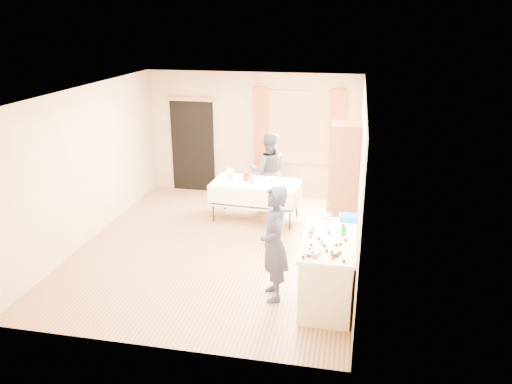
% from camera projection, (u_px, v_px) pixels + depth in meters
% --- Properties ---
extents(floor, '(4.50, 5.50, 0.02)m').
position_uv_depth(floor, '(218.00, 247.00, 8.40)').
color(floor, '#9E7047').
rests_on(floor, ground).
extents(ceiling, '(4.50, 5.50, 0.02)m').
position_uv_depth(ceiling, '(214.00, 90.00, 7.52)').
color(ceiling, white).
rests_on(ceiling, floor).
extents(wall_back, '(4.50, 0.02, 2.60)m').
position_uv_depth(wall_back, '(252.00, 135.00, 10.51)').
color(wall_back, tan).
rests_on(wall_back, floor).
extents(wall_front, '(4.50, 0.02, 2.60)m').
position_uv_depth(wall_front, '(148.00, 247.00, 5.41)').
color(wall_front, tan).
rests_on(wall_front, floor).
extents(wall_left, '(0.02, 5.50, 2.60)m').
position_uv_depth(wall_left, '(87.00, 165.00, 8.38)').
color(wall_left, tan).
rests_on(wall_left, floor).
extents(wall_right, '(0.02, 5.50, 2.60)m').
position_uv_depth(wall_right, '(360.00, 182.00, 7.54)').
color(wall_right, tan).
rests_on(wall_right, floor).
extents(window_frame, '(1.32, 0.06, 1.52)m').
position_uv_depth(window_frame, '(299.00, 128.00, 10.22)').
color(window_frame, olive).
rests_on(window_frame, wall_back).
extents(window_pane, '(1.20, 0.02, 1.40)m').
position_uv_depth(window_pane, '(299.00, 128.00, 10.21)').
color(window_pane, white).
rests_on(window_pane, wall_back).
extents(curtain_left, '(0.28, 0.06, 1.65)m').
position_uv_depth(curtain_left, '(261.00, 127.00, 10.32)').
color(curtain_left, brown).
rests_on(curtain_left, wall_back).
extents(curtain_right, '(0.28, 0.06, 1.65)m').
position_uv_depth(curtain_right, '(337.00, 130.00, 10.03)').
color(curtain_right, brown).
rests_on(curtain_right, wall_back).
extents(doorway, '(0.95, 0.04, 2.00)m').
position_uv_depth(doorway, '(193.00, 146.00, 10.82)').
color(doorway, black).
rests_on(doorway, floor).
extents(door_lintel, '(1.05, 0.06, 0.08)m').
position_uv_depth(door_lintel, '(190.00, 99.00, 10.46)').
color(door_lintel, olive).
rests_on(door_lintel, wall_back).
extents(cabinet, '(0.50, 0.60, 1.96)m').
position_uv_depth(cabinet, '(344.00, 179.00, 8.72)').
color(cabinet, brown).
rests_on(cabinet, floor).
extents(counter, '(0.71, 1.49, 0.91)m').
position_uv_depth(counter, '(328.00, 269.00, 6.70)').
color(counter, beige).
rests_on(counter, floor).
extents(party_table, '(1.67, 0.94, 0.75)m').
position_uv_depth(party_table, '(256.00, 197.00, 9.40)').
color(party_table, black).
rests_on(party_table, floor).
extents(chair, '(0.49, 0.49, 0.93)m').
position_uv_depth(chair, '(271.00, 188.00, 10.39)').
color(chair, black).
rests_on(chair, floor).
extents(girl, '(0.84, 0.77, 1.61)m').
position_uv_depth(girl, '(274.00, 244.00, 6.64)').
color(girl, '#24273D').
rests_on(girl, floor).
extents(woman, '(0.96, 0.85, 1.54)m').
position_uv_depth(woman, '(269.00, 171.00, 9.87)').
color(woman, black).
rests_on(woman, floor).
extents(soda_can, '(0.08, 0.08, 0.12)m').
position_uv_depth(soda_can, '(344.00, 231.00, 6.61)').
color(soda_can, '#029E0C').
rests_on(soda_can, counter).
extents(mixing_bowl, '(0.26, 0.26, 0.05)m').
position_uv_depth(mixing_bowl, '(311.00, 252.00, 6.11)').
color(mixing_bowl, white).
rests_on(mixing_bowl, counter).
extents(foam_block, '(0.15, 0.10, 0.08)m').
position_uv_depth(foam_block, '(326.00, 217.00, 7.15)').
color(foam_block, white).
rests_on(foam_block, counter).
extents(blue_basket, '(0.31, 0.21, 0.08)m').
position_uv_depth(blue_basket, '(350.00, 218.00, 7.11)').
color(blue_basket, '#0D8EF8').
rests_on(blue_basket, counter).
extents(pitcher, '(0.14, 0.14, 0.22)m').
position_uv_depth(pitcher, '(232.00, 176.00, 9.27)').
color(pitcher, silver).
rests_on(pitcher, party_table).
extents(cup_red, '(0.16, 0.16, 0.11)m').
position_uv_depth(cup_red, '(246.00, 178.00, 9.35)').
color(cup_red, '#B82808').
rests_on(cup_red, party_table).
extents(cup_rainbow, '(0.18, 0.18, 0.11)m').
position_uv_depth(cup_rainbow, '(251.00, 181.00, 9.16)').
color(cup_rainbow, red).
rests_on(cup_rainbow, party_table).
extents(small_bowl, '(0.18, 0.18, 0.05)m').
position_uv_depth(small_bowl, '(272.00, 180.00, 9.31)').
color(small_bowl, white).
rests_on(small_bowl, party_table).
extents(pastry_tray, '(0.30, 0.23, 0.02)m').
position_uv_depth(pastry_tray, '(281.00, 185.00, 9.08)').
color(pastry_tray, white).
rests_on(pastry_tray, party_table).
extents(bottle, '(0.09, 0.09, 0.19)m').
position_uv_depth(bottle, '(228.00, 172.00, 9.56)').
color(bottle, white).
rests_on(bottle, party_table).
extents(cake_balls, '(0.53, 1.14, 0.04)m').
position_uv_depth(cake_balls, '(326.00, 246.00, 6.28)').
color(cake_balls, '#3F2314').
rests_on(cake_balls, counter).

